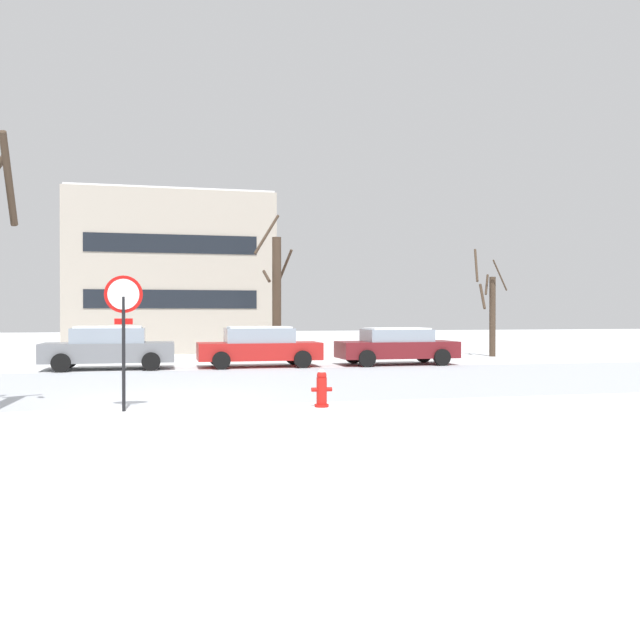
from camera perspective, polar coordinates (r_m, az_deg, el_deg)
ground_plane at (r=15.85m, az=-12.89°, el=-6.65°), size 120.00×120.00×0.00m
road_surface at (r=19.50m, az=-12.94°, el=-5.29°), size 80.00×9.34×0.00m
stop_sign at (r=14.31m, az=-16.13°, el=0.33°), size 0.76×0.08×2.75m
fire_hydrant at (r=14.48m, az=0.14°, el=-5.72°), size 0.44×0.30×0.80m
parked_car_gray at (r=25.28m, az=-17.27°, el=-2.21°), size 4.53×2.13×1.53m
parked_car_red at (r=25.33m, az=-5.13°, el=-2.22°), size 4.52×2.01×1.50m
parked_car_maroon at (r=26.53m, az=6.43°, el=-2.15°), size 4.56×2.10×1.43m
tree_far_mid at (r=29.14m, az=-3.68°, el=2.13°), size 1.66×1.51×6.33m
tree_far_left at (r=32.37m, az=14.09°, el=0.85°), size 1.64×1.64×5.04m
building_far_left at (r=37.90m, az=-12.37°, el=3.68°), size 10.24×8.42×8.13m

